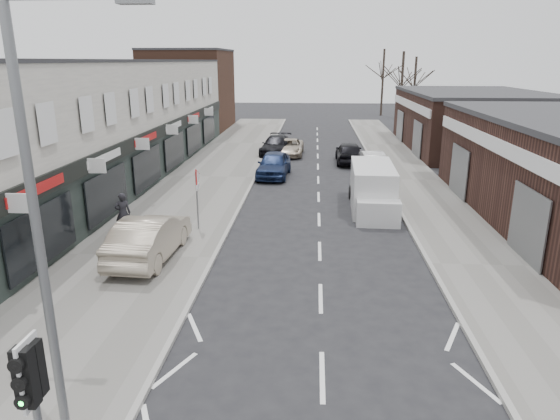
% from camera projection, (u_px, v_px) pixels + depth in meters
% --- Properties ---
extents(pavement_left, '(5.50, 64.00, 0.12)m').
position_uv_depth(pavement_left, '(210.00, 177.00, 31.16)').
color(pavement_left, slate).
rests_on(pavement_left, ground).
extents(pavement_right, '(3.50, 64.00, 0.12)m').
position_uv_depth(pavement_right, '(413.00, 180.00, 30.34)').
color(pavement_right, slate).
rests_on(pavement_right, ground).
extents(shop_terrace_left, '(8.00, 41.00, 7.10)m').
position_uv_depth(shop_terrace_left, '(81.00, 125.00, 28.21)').
color(shop_terrace_left, silver).
rests_on(shop_terrace_left, ground).
extents(brick_block_far, '(8.00, 10.00, 8.00)m').
position_uv_depth(brick_block_far, '(190.00, 91.00, 52.45)').
color(brick_block_far, '#4B2D20').
rests_on(brick_block_far, ground).
extents(right_unit_far, '(10.00, 16.00, 4.50)m').
position_uv_depth(right_unit_far, '(471.00, 122.00, 40.73)').
color(right_unit_far, '#3C221B').
rests_on(right_unit_far, ground).
extents(tree_far_a, '(3.60, 3.60, 8.00)m').
position_uv_depth(tree_far_a, '(399.00, 127.00, 54.98)').
color(tree_far_a, '#382D26').
rests_on(tree_far_a, ground).
extents(tree_far_b, '(3.60, 3.60, 7.50)m').
position_uv_depth(tree_far_b, '(412.00, 121.00, 60.55)').
color(tree_far_b, '#382D26').
rests_on(tree_far_b, ground).
extents(tree_far_c, '(3.60, 3.60, 8.50)m').
position_uv_depth(tree_far_c, '(381.00, 116.00, 66.48)').
color(tree_far_c, '#382D26').
rests_on(tree_far_c, ground).
extents(traffic_light, '(0.28, 0.60, 3.10)m').
position_uv_depth(traffic_light, '(32.00, 388.00, 7.38)').
color(traffic_light, slate).
rests_on(traffic_light, pavement_left).
extents(street_lamp, '(2.23, 0.22, 8.00)m').
position_uv_depth(street_lamp, '(46.00, 221.00, 7.92)').
color(street_lamp, slate).
rests_on(street_lamp, pavement_left).
extents(warning_sign, '(0.12, 0.80, 2.70)m').
position_uv_depth(warning_sign, '(197.00, 181.00, 20.89)').
color(warning_sign, slate).
rests_on(warning_sign, pavement_left).
extents(white_van, '(2.14, 5.66, 2.18)m').
position_uv_depth(white_van, '(373.00, 189.00, 24.38)').
color(white_van, silver).
rests_on(white_van, ground).
extents(sedan_on_pavement, '(1.91, 4.93, 1.60)m').
position_uv_depth(sedan_on_pavement, '(150.00, 237.00, 18.09)').
color(sedan_on_pavement, '#A19480').
rests_on(sedan_on_pavement, pavement_left).
extents(pedestrian, '(0.75, 0.63, 1.74)m').
position_uv_depth(pedestrian, '(123.00, 213.00, 20.65)').
color(pedestrian, black).
rests_on(pedestrian, pavement_left).
extents(parked_car_left_a, '(2.12, 4.71, 1.57)m').
position_uv_depth(parked_car_left_a, '(274.00, 164.00, 31.38)').
color(parked_car_left_a, '#162347').
rests_on(parked_car_left_a, ground).
extents(parked_car_left_b, '(2.47, 5.11, 1.44)m').
position_uv_depth(parked_car_left_b, '(276.00, 145.00, 38.78)').
color(parked_car_left_b, black).
rests_on(parked_car_left_b, ground).
extents(parked_car_left_c, '(2.16, 4.53, 1.25)m').
position_uv_depth(parked_car_left_c, '(289.00, 147.00, 38.50)').
color(parked_car_left_c, '#B3A48F').
rests_on(parked_car_left_c, ground).
extents(parked_car_right_a, '(1.83, 4.21, 1.35)m').
position_uv_depth(parked_car_right_a, '(371.00, 161.00, 33.11)').
color(parked_car_right_a, beige).
rests_on(parked_car_right_a, ground).
extents(parked_car_right_b, '(1.82, 4.52, 1.54)m').
position_uv_depth(parked_car_right_b, '(349.00, 153.00, 35.52)').
color(parked_car_right_b, black).
rests_on(parked_car_right_b, ground).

